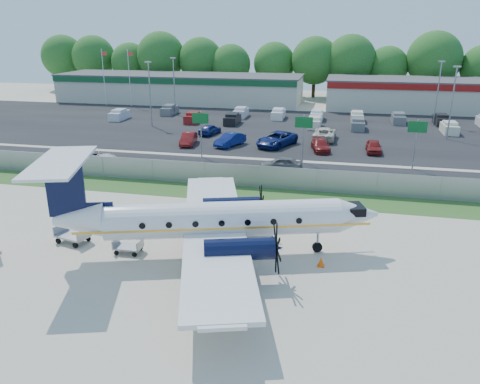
# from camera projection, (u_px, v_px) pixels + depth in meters

# --- Properties ---
(ground) EXTENTS (170.00, 170.00, 0.00)m
(ground) POSITION_uv_depth(u_px,v_px,m) (219.00, 259.00, 28.51)
(ground) COLOR beige
(ground) RESTS_ON ground
(grass_verge) EXTENTS (170.00, 4.00, 0.02)m
(grass_verge) POSITION_uv_depth(u_px,v_px,m) (255.00, 195.00, 39.58)
(grass_verge) COLOR #2D561E
(grass_verge) RESTS_ON ground
(access_road) EXTENTS (170.00, 8.00, 0.02)m
(access_road) POSITION_uv_depth(u_px,v_px,m) (268.00, 172.00, 46.04)
(access_road) COLOR black
(access_road) RESTS_ON ground
(parking_lot) EXTENTS (170.00, 32.00, 0.02)m
(parking_lot) POSITION_uv_depth(u_px,v_px,m) (292.00, 129.00, 65.41)
(parking_lot) COLOR black
(parking_lot) RESTS_ON ground
(perimeter_fence) EXTENTS (120.00, 0.06, 1.99)m
(perimeter_fence) POSITION_uv_depth(u_px,v_px,m) (259.00, 177.00, 41.10)
(perimeter_fence) COLOR gray
(perimeter_fence) RESTS_ON ground
(building_west) EXTENTS (46.40, 12.40, 5.24)m
(building_west) POSITION_uv_depth(u_px,v_px,m) (180.00, 88.00, 89.66)
(building_west) COLOR beige
(building_west) RESTS_ON ground
(building_east) EXTENTS (44.40, 12.40, 5.24)m
(building_east) POSITION_uv_depth(u_px,v_px,m) (459.00, 95.00, 79.61)
(building_east) COLOR beige
(building_east) RESTS_ON ground
(sign_left) EXTENTS (1.80, 0.26, 5.00)m
(sign_left) POSITION_uv_depth(u_px,v_px,m) (201.00, 125.00, 50.06)
(sign_left) COLOR gray
(sign_left) RESTS_ON ground
(sign_mid) EXTENTS (1.80, 0.26, 5.00)m
(sign_mid) POSITION_uv_depth(u_px,v_px,m) (304.00, 129.00, 47.85)
(sign_mid) COLOR gray
(sign_mid) RESTS_ON ground
(sign_right) EXTENTS (1.80, 0.26, 5.00)m
(sign_right) POSITION_uv_depth(u_px,v_px,m) (417.00, 134.00, 45.64)
(sign_right) COLOR gray
(sign_right) RESTS_ON ground
(flagpole_west) EXTENTS (1.06, 0.12, 10.00)m
(flagpole_west) POSITION_uv_depth(u_px,v_px,m) (104.00, 74.00, 84.62)
(flagpole_west) COLOR silver
(flagpole_west) RESTS_ON ground
(flagpole_east) EXTENTS (1.06, 0.12, 10.00)m
(flagpole_east) POSITION_uv_depth(u_px,v_px,m) (130.00, 74.00, 83.61)
(flagpole_east) COLOR silver
(flagpole_east) RESTS_ON ground
(light_pole_nw) EXTENTS (0.90, 0.35, 9.09)m
(light_pole_nw) POSITION_uv_depth(u_px,v_px,m) (150.00, 90.00, 65.87)
(light_pole_nw) COLOR gray
(light_pole_nw) RESTS_ON ground
(light_pole_ne) EXTENTS (0.90, 0.35, 9.09)m
(light_pole_ne) POSITION_uv_depth(u_px,v_px,m) (453.00, 98.00, 57.83)
(light_pole_ne) COLOR gray
(light_pole_ne) RESTS_ON ground
(light_pole_sw) EXTENTS (0.90, 0.35, 9.09)m
(light_pole_sw) POSITION_uv_depth(u_px,v_px,m) (174.00, 82.00, 75.10)
(light_pole_sw) COLOR gray
(light_pole_sw) RESTS_ON ground
(light_pole_se) EXTENTS (0.90, 0.35, 9.09)m
(light_pole_se) POSITION_uv_depth(u_px,v_px,m) (438.00, 89.00, 67.06)
(light_pole_se) COLOR gray
(light_pole_se) RESTS_ON ground
(tree_line) EXTENTS (112.00, 6.00, 14.00)m
(tree_line) POSITION_uv_depth(u_px,v_px,m) (310.00, 97.00, 96.79)
(tree_line) COLOR #205A1A
(tree_line) RESTS_ON ground
(aircraft) EXTENTS (20.52, 20.03, 6.28)m
(aircraft) POSITION_uv_depth(u_px,v_px,m) (216.00, 219.00, 28.18)
(aircraft) COLOR silver
(aircraft) RESTS_ON ground
(baggage_cart_near) EXTENTS (2.35, 1.73, 1.11)m
(baggage_cart_near) POSITION_uv_depth(u_px,v_px,m) (73.00, 235.00, 30.59)
(baggage_cart_near) COLOR gray
(baggage_cart_near) RESTS_ON ground
(baggage_cart_far) EXTENTS (1.73, 1.07, 0.90)m
(baggage_cart_far) POSITION_uv_depth(u_px,v_px,m) (128.00, 247.00, 29.20)
(baggage_cart_far) COLOR gray
(baggage_cart_far) RESTS_ON ground
(cone_nose) EXTENTS (0.42, 0.42, 0.60)m
(cone_nose) POSITION_uv_depth(u_px,v_px,m) (321.00, 262.00, 27.58)
(cone_nose) COLOR #F15307
(cone_nose) RESTS_ON ground
(cone_starboard_wing) EXTENTS (0.36, 0.36, 0.51)m
(cone_starboard_wing) POSITION_uv_depth(u_px,v_px,m) (260.00, 218.00, 34.09)
(cone_starboard_wing) COLOR #F15307
(cone_starboard_wing) RESTS_ON ground
(road_car_west) EXTENTS (5.50, 3.40, 1.42)m
(road_car_west) POSITION_uv_depth(u_px,v_px,m) (93.00, 165.00, 48.33)
(road_car_west) COLOR silver
(road_car_west) RESTS_ON ground
(road_car_mid) EXTENTS (4.32, 1.93, 1.44)m
(road_car_mid) POSITION_uv_depth(u_px,v_px,m) (281.00, 171.00, 46.38)
(road_car_mid) COLOR #595B5E
(road_car_mid) RESTS_ON ground
(parked_car_a) EXTENTS (2.13, 4.55, 1.44)m
(parked_car_a) POSITION_uv_depth(u_px,v_px,m) (189.00, 145.00, 56.83)
(parked_car_a) COLOR maroon
(parked_car_a) RESTS_ON ground
(parked_car_b) EXTENTS (3.27, 4.91, 1.53)m
(parked_car_b) POSITION_uv_depth(u_px,v_px,m) (230.00, 146.00, 56.22)
(parked_car_b) COLOR navy
(parked_car_b) RESTS_ON ground
(parked_car_c) EXTENTS (5.02, 6.76, 1.71)m
(parked_car_c) POSITION_uv_depth(u_px,v_px,m) (277.00, 146.00, 56.13)
(parked_car_c) COLOR navy
(parked_car_c) RESTS_ON ground
(parked_car_d) EXTENTS (2.69, 4.79, 1.31)m
(parked_car_d) POSITION_uv_depth(u_px,v_px,m) (320.00, 151.00, 53.92)
(parked_car_d) COLOR maroon
(parked_car_d) RESTS_ON ground
(parked_car_e) EXTENTS (1.71, 4.12, 1.39)m
(parked_car_e) POSITION_uv_depth(u_px,v_px,m) (373.00, 152.00, 53.23)
(parked_car_e) COLOR maroon
(parked_car_e) RESTS_ON ground
(parked_car_f) EXTENTS (2.50, 4.38, 1.40)m
(parked_car_f) POSITION_uv_depth(u_px,v_px,m) (210.00, 135.00, 62.20)
(parked_car_f) COLOR navy
(parked_car_f) RESTS_ON ground
(parked_car_g) EXTENTS (2.91, 5.94, 1.62)m
(parked_car_g) POSITION_uv_depth(u_px,v_px,m) (324.00, 140.00, 59.30)
(parked_car_g) COLOR beige
(parked_car_g) RESTS_ON ground
(far_parking_rows) EXTENTS (56.00, 10.00, 1.60)m
(far_parking_rows) POSITION_uv_depth(u_px,v_px,m) (295.00, 123.00, 70.03)
(far_parking_rows) COLOR gray
(far_parking_rows) RESTS_ON ground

